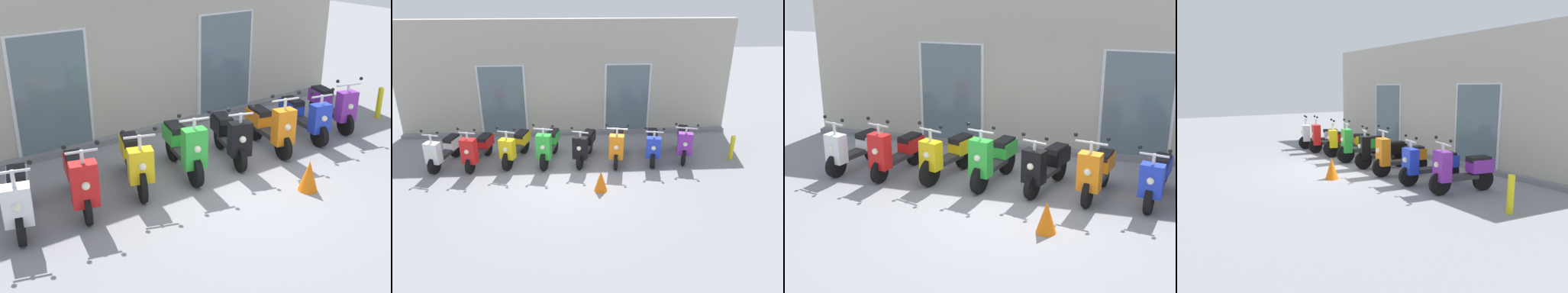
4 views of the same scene
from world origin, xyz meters
TOP-DOWN VIEW (x-y plane):
  - ground_plane at (0.00, 0.00)m, footprint 40.00×40.00m
  - storefront_facade at (0.00, 3.09)m, footprint 10.59×0.50m
  - scooter_white at (-3.34, 0.85)m, footprint 0.73×1.49m
  - scooter_red at (-2.43, 0.82)m, footprint 0.69×1.53m
  - scooter_yellow at (-1.41, 0.96)m, footprint 0.79×1.59m
  - scooter_green at (-0.50, 0.89)m, footprint 0.71×1.60m
  - scooter_black at (0.50, 0.87)m, footprint 0.75×1.47m
  - scooter_orange at (1.40, 0.78)m, footprint 0.68×1.51m
  - scooter_blue at (2.41, 0.87)m, footprint 0.65×1.55m
  - scooter_purple at (3.31, 0.92)m, footprint 0.74×1.51m
  - traffic_cone at (0.79, -0.79)m, footprint 0.32×0.32m
  - curb_bollard at (4.64, 0.70)m, footprint 0.12×0.12m

SIDE VIEW (x-z plane):
  - ground_plane at x=0.00m, z-range 0.00..0.00m
  - traffic_cone at x=0.79m, z-range 0.00..0.52m
  - curb_bollard at x=4.64m, z-range 0.00..0.70m
  - scooter_blue at x=2.41m, z-range -0.13..1.02m
  - scooter_white at x=-3.34m, z-range -0.15..1.05m
  - scooter_yellow at x=-1.41m, z-range -0.13..1.08m
  - scooter_black at x=0.50m, z-range -0.11..1.07m
  - scooter_red at x=-2.43m, z-range -0.15..1.11m
  - scooter_orange at x=1.40m, z-range -0.15..1.13m
  - scooter_green at x=-0.50m, z-range -0.15..1.14m
  - scooter_purple at x=3.31m, z-range -0.10..1.10m
  - storefront_facade at x=0.00m, z-range -0.06..3.57m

